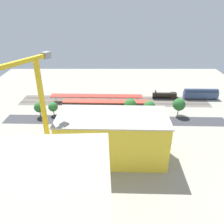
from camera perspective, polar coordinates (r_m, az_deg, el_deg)
The scene contains 24 objects.
ground_plane at distance 109.29m, azimuth 0.69°, elevation -1.53°, with size 169.98×169.98×0.00m, color #9E998C.
rail_bed at distance 127.43m, azimuth 0.59°, elevation 2.84°, with size 106.24×14.15×0.01m, color #665E54.
street_asphalt at distance 107.20m, azimuth 0.70°, elevation -2.15°, with size 106.24×9.00×0.01m, color #38383D.
track_rails at distance 127.36m, azimuth 0.59°, elevation 2.92°, with size 106.20×10.67×0.12m.
platform_canopy_near at distance 117.64m, azimuth -1.58°, elevation 2.75°, with size 45.58×5.99×4.10m.
platform_canopy_far at distance 124.92m, azimuth -4.02°, elevation 4.14°, with size 51.23×6.19×3.98m.
locomotive at distance 133.19m, azimuth 13.57°, elevation 4.05°, with size 15.13×3.31×5.24m.
passenger_coach at distance 138.81m, azimuth 21.77°, elevation 4.39°, with size 19.65×3.62×6.19m.
parked_car_0 at distance 106.20m, azimuth 12.14°, elevation -2.61°, with size 4.46×1.82×1.85m.
parked_car_1 at distance 105.26m, azimuth 8.92°, elevation -2.63°, with size 4.72×2.02×1.68m.
parked_car_2 at distance 104.07m, azimuth 5.61°, elevation -2.80°, with size 4.48×1.82×1.65m.
parked_car_3 at distance 104.02m, azimuth 2.27°, elevation -2.68°, with size 4.79×2.09×1.65m.
parked_car_4 at distance 104.15m, azimuth -1.64°, elevation -2.65°, with size 4.09×2.03×1.59m.
construction_building at distance 79.31m, azimuth 0.13°, elevation -6.62°, with size 37.20×16.39×16.72m, color yellow.
construction_roof_slab at distance 74.89m, azimuth 0.14°, elevation -1.17°, with size 37.80×16.99×0.40m, color #ADA89E.
tower_crane at distance 75.01m, azimuth -18.91°, elevation 2.11°, with size 16.10×26.24×37.43m.
box_truck_0 at distance 95.69m, azimuth 7.78°, elevation -5.23°, with size 8.54×2.88×3.28m.
box_truck_1 at distance 94.86m, azimuth 0.24°, elevation -5.22°, with size 8.83×2.49×3.38m.
street_tree_0 at distance 114.11m, azimuth -14.84°, elevation 1.28°, with size 4.68×4.68×6.75m.
street_tree_1 at distance 114.18m, azimuth -18.13°, elevation 1.13°, with size 4.97×4.97×7.45m.
street_tree_2 at distance 114.20m, azimuth 16.78°, elevation 1.85°, with size 6.15×6.15×8.96m.
street_tree_3 at distance 110.09m, azimuth 4.67°, elevation 1.92°, with size 5.90×5.90×8.67m.
street_tree_4 at distance 111.37m, azimuth 9.53°, elevation 1.41°, with size 5.76×5.76×7.69m.
traffic_light at distance 112.04m, azimuth -12.28°, elevation 1.17°, with size 0.50×0.36×6.88m.
Camera 1 is at (1.34, 95.87, 52.44)m, focal length 35.74 mm.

